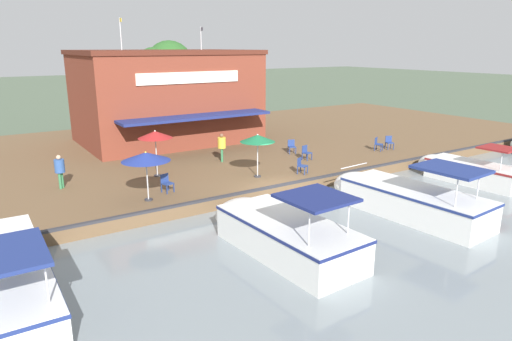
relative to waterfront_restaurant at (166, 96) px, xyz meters
The scene contains 21 objects.
ground_plane 14.08m from the waterfront_restaurant, ahead, with size 220.00×220.00×0.00m, color #4C5B47.
quay_deck 4.30m from the waterfront_restaurant, ahead, with size 22.00×56.00×0.60m, color brown.
quay_edge_fender 13.83m from the waterfront_restaurant, ahead, with size 0.20×50.40×0.10m, color #2D2D33.
waterfront_restaurant is the anchor object (origin of this frame).
patio_umbrella_mid_patio_left 11.56m from the waterfront_restaurant, ahead, with size 1.80×1.80×2.25m.
patio_umbrella_near_quay_edge 9.53m from the waterfront_restaurant, 25.80° to the right, with size 1.76×1.76×2.41m.
patio_umbrella_mid_patio_right 13.43m from the waterfront_restaurant, 26.10° to the right, with size 2.09×2.09×2.19m.
cafe_chair_beside_entrance 11.31m from the waterfront_restaurant, 24.76° to the left, with size 0.51×0.51×0.85m.
cafe_chair_mid_patio 12.58m from the waterfront_restaurant, 22.76° to the right, with size 0.54×0.54×0.85m.
cafe_chair_far_corner_seat 9.88m from the waterfront_restaurant, 31.13° to the left, with size 0.57×0.57×0.85m.
cafe_chair_back_row_seat 12.77m from the waterfront_restaurant, 11.29° to the left, with size 0.60×0.60×0.85m.
cafe_chair_under_first_umbrella 15.57m from the waterfront_restaurant, 46.13° to the left, with size 0.58×0.58×0.85m.
cafe_chair_facing_river 14.83m from the waterfront_restaurant, 43.48° to the left, with size 0.59×0.59×0.85m.
person_mid_patio 7.93m from the waterfront_restaurant, ahead, with size 0.47×0.47×1.66m.
person_near_entrance 12.09m from the waterfront_restaurant, 47.17° to the right, with size 0.46×0.46×1.62m.
motorboat_nearest_quay 18.62m from the waterfront_restaurant, 10.35° to the left, with size 7.51×2.78×2.48m.
motorboat_far_downstream 18.69m from the waterfront_restaurant, 10.42° to the right, with size 6.72×2.70×2.48m.
motorboat_second_along 19.75m from the waterfront_restaurant, 31.21° to the left, with size 5.69×2.25×2.12m.
motorboat_fourth_along 20.78m from the waterfront_restaurant, 35.10° to the right, with size 6.67×2.26×2.30m.
tree_behind_restaurant 4.96m from the waterfront_restaurant, 166.79° to the left, with size 4.12×3.92×6.50m.
tree_upstream_bank 5.30m from the waterfront_restaurant, 154.04° to the left, with size 4.05×3.86×6.99m.
Camera 1 is at (16.89, -12.34, 7.11)m, focal length 32.00 mm.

